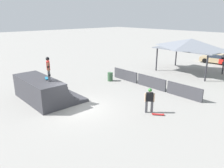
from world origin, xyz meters
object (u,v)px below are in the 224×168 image
trash_bin (110,77)px  parked_car_tan (216,59)px  skateboard_on_deck (47,78)px  bystander_walking (150,98)px  skater_on_deck (48,67)px  skateboard_on_ground (158,114)px

trash_bin → parked_car_tan: parked_car_tan is taller
skateboard_on_deck → parked_car_tan: (2.38, 23.40, -1.23)m
bystander_walking → parked_car_tan: size_ratio=0.41×
skateboard_on_deck → bystander_walking: (6.37, 4.10, -0.81)m
skater_on_deck → bystander_walking: bearing=59.5°
bystander_walking → skateboard_on_deck: bearing=-10.6°
skateboard_on_ground → parked_car_tan: 19.72m
skateboard_on_deck → skateboard_on_ground: skateboard_on_deck is taller
bystander_walking → skateboard_on_ground: (0.67, 0.15, -0.96)m
skater_on_deck → trash_bin: size_ratio=2.04×
bystander_walking → trash_bin: 7.95m
skateboard_on_ground → trash_bin: 8.51m
trash_bin → skateboard_on_deck: bearing=-82.3°
skater_on_deck → skateboard_on_deck: skater_on_deck is taller
skater_on_deck → skateboard_on_ground: (6.50, 4.30, -2.71)m
skateboard_on_deck → skateboard_on_ground: 8.42m
trash_bin → skateboard_on_ground: bearing=-19.6°
skateboard_on_deck → trash_bin: 7.31m
bystander_walking → parked_car_tan: bearing=-121.6°
skater_on_deck → bystander_walking: size_ratio=1.00×
bystander_walking → skateboard_on_ground: size_ratio=2.33×
trash_bin → parked_car_tan: 16.64m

